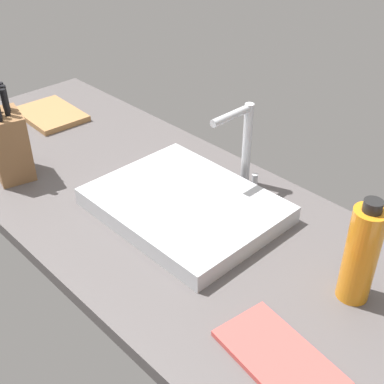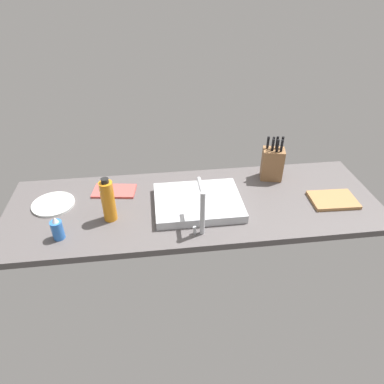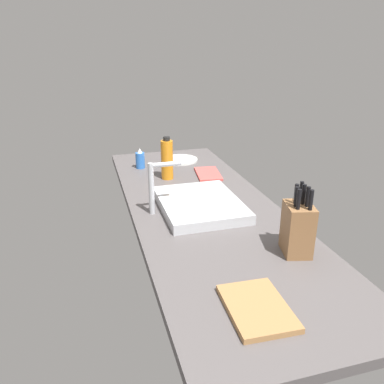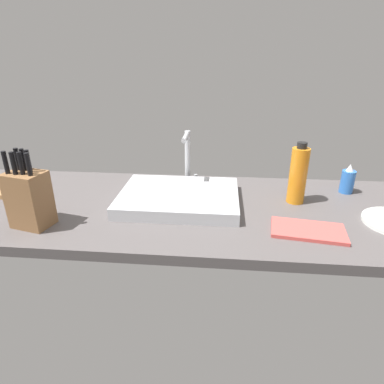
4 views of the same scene
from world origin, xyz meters
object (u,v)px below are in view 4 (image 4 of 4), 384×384
(cutting_board, at_px, (10,189))
(soap_bottle, at_px, (348,181))
(water_bottle, at_px, (298,175))
(sink_basin, at_px, (179,197))
(knife_block, at_px, (29,198))
(dish_towel, at_px, (308,230))
(faucet, at_px, (188,153))

(cutting_board, relative_size, soap_bottle, 1.95)
(soap_bottle, xyz_separation_m, water_bottle, (-0.23, -0.11, 0.06))
(sink_basin, distance_m, knife_block, 0.51)
(soap_bottle, bearing_deg, dish_towel, -123.47)
(sink_basin, height_order, dish_towel, sink_basin)
(faucet, relative_size, knife_block, 0.90)
(cutting_board, relative_size, dish_towel, 1.03)
(dish_towel, bearing_deg, knife_block, -177.76)
(soap_bottle, relative_size, dish_towel, 0.53)
(knife_block, bearing_deg, sink_basin, 38.94)
(dish_towel, bearing_deg, faucet, 138.36)
(sink_basin, xyz_separation_m, knife_block, (-0.46, -0.22, 0.08))
(knife_block, distance_m, water_bottle, 0.94)
(sink_basin, height_order, cutting_board, sink_basin)
(soap_bottle, relative_size, water_bottle, 0.52)
(sink_basin, bearing_deg, soap_bottle, 13.81)
(knife_block, distance_m, dish_towel, 0.90)
(cutting_board, height_order, dish_towel, cutting_board)
(sink_basin, distance_m, water_bottle, 0.45)
(knife_block, xyz_separation_m, water_bottle, (0.90, 0.27, 0.01))
(dish_towel, bearing_deg, water_bottle, 89.22)
(water_bottle, bearing_deg, soap_bottle, 26.66)
(sink_basin, height_order, faucet, faucet)
(faucet, xyz_separation_m, water_bottle, (0.43, -0.15, -0.03))
(faucet, distance_m, dish_towel, 0.59)
(faucet, relative_size, soap_bottle, 1.91)
(faucet, xyz_separation_m, dish_towel, (0.43, -0.38, -0.13))
(soap_bottle, xyz_separation_m, dish_towel, (-0.23, -0.35, -0.05))
(sink_basin, relative_size, faucet, 1.93)
(sink_basin, distance_m, faucet, 0.23)
(sink_basin, bearing_deg, water_bottle, 6.52)
(soap_bottle, distance_m, dish_towel, 0.42)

